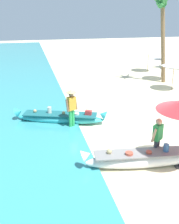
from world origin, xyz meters
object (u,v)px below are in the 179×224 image
(palm_tree_tall_inland, at_px, (162,8))
(boat_cyan_midground, at_px, (60,118))
(person_tourist_customer, at_px, (157,137))
(boat_white_foreground, at_px, (143,159))
(person_vendor_hatted, at_px, (71,106))

(palm_tree_tall_inland, bearing_deg, boat_cyan_midground, -142.02)
(palm_tree_tall_inland, bearing_deg, person_tourist_customer, -115.52)
(boat_cyan_midground, relative_size, person_tourist_customer, 2.71)
(boat_white_foreground, xyz_separation_m, person_tourist_customer, (0.62, 0.31, 0.59))
(person_tourist_customer, xyz_separation_m, palm_tree_tall_inland, (4.85, 10.16, 4.18))
(boat_white_foreground, relative_size, person_tourist_customer, 2.69)
(boat_white_foreground, relative_size, person_vendor_hatted, 2.37)
(person_vendor_hatted, bearing_deg, person_tourist_customer, -54.25)
(person_vendor_hatted, height_order, person_tourist_customer, person_vendor_hatted)
(boat_cyan_midground, distance_m, palm_tree_tall_inland, 10.92)
(boat_white_foreground, distance_m, boat_cyan_midground, 4.98)
(boat_cyan_midground, distance_m, person_vendor_hatted, 1.14)
(boat_cyan_midground, height_order, person_vendor_hatted, person_vendor_hatted)
(person_vendor_hatted, bearing_deg, boat_cyan_midground, 120.82)
(boat_white_foreground, height_order, person_tourist_customer, person_tourist_customer)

